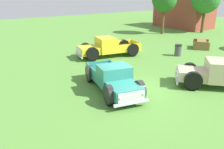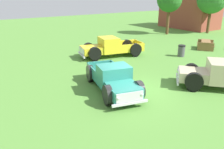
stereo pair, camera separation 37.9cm
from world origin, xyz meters
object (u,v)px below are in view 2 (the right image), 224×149
object	(u,v)px
pickup_truck_behind_left	(218,75)
pickup_truck_behind_right	(108,48)
picnic_table	(206,44)
oak_tree_center	(170,0)
trash_can	(181,51)
pickup_truck_foreground	(114,80)

from	to	relation	value
pickup_truck_behind_left	pickup_truck_behind_right	world-z (taller)	pickup_truck_behind_right
pickup_truck_behind_left	picnic_table	world-z (taller)	pickup_truck_behind_left
pickup_truck_behind_right	oak_tree_center	distance (m)	13.30
pickup_truck_behind_left	oak_tree_center	distance (m)	17.60
pickup_truck_behind_left	picnic_table	distance (m)	9.73
picnic_table	trash_can	size ratio (longest dim) A/B	2.45
pickup_truck_behind_right	picnic_table	xyz separation A→B (m)	(2.86, 9.05, -0.27)
oak_tree_center	pickup_truck_behind_left	bearing A→B (deg)	-37.23
pickup_truck_foreground	pickup_truck_behind_left	bearing A→B (deg)	62.31
pickup_truck_foreground	oak_tree_center	distance (m)	19.43
picnic_table	pickup_truck_foreground	bearing A→B (deg)	-74.91
trash_can	oak_tree_center	bearing A→B (deg)	139.84
pickup_truck_behind_left	trash_can	bearing A→B (deg)	147.41
pickup_truck_foreground	pickup_truck_behind_right	xyz separation A→B (m)	(-6.28, 3.66, 0.06)
pickup_truck_behind_left	pickup_truck_behind_right	xyz separation A→B (m)	(-8.99, -1.50, 0.03)
picnic_table	oak_tree_center	world-z (taller)	oak_tree_center
pickup_truck_foreground	pickup_truck_behind_right	bearing A→B (deg)	149.78
picnic_table	oak_tree_center	size ratio (longest dim) A/B	0.41
pickup_truck_behind_right	oak_tree_center	size ratio (longest dim) A/B	0.97
pickup_truck_behind_right	picnic_table	world-z (taller)	pickup_truck_behind_right
trash_can	picnic_table	bearing A→B (deg)	97.03
pickup_truck_behind_right	oak_tree_center	world-z (taller)	oak_tree_center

